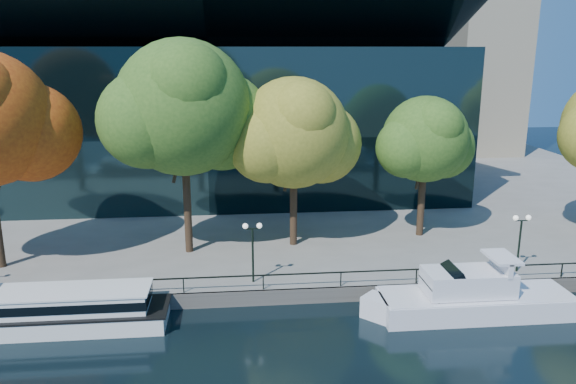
{
  "coord_description": "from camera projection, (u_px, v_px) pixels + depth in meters",
  "views": [
    {
      "loc": [
        -1.68,
        -29.78,
        15.92
      ],
      "look_at": [
        2.05,
        8.0,
        6.13
      ],
      "focal_mm": 35.0,
      "sensor_mm": 36.0,
      "label": 1
    }
  ],
  "objects": [
    {
      "name": "ground",
      "position": [
        267.0,
        328.0,
        32.83
      ],
      "size": [
        160.0,
        160.0,
        0.0
      ],
      "primitive_type": "plane",
      "color": "black",
      "rests_on": "ground"
    },
    {
      "name": "promenade",
      "position": [
        248.0,
        179.0,
        67.76
      ],
      "size": [
        90.0,
        67.08,
        1.0
      ],
      "color": "slate",
      "rests_on": "ground"
    },
    {
      "name": "railing",
      "position": [
        263.0,
        275.0,
        35.48
      ],
      "size": [
        88.2,
        0.08,
        0.99
      ],
      "color": "black",
      "rests_on": "promenade"
    },
    {
      "name": "convention_building",
      "position": [
        211.0,
        118.0,
        60.96
      ],
      "size": [
        50.0,
        24.57,
        21.43
      ],
      "color": "black",
      "rests_on": "ground"
    },
    {
      "name": "tour_boat",
      "position": [
        43.0,
        309.0,
        32.5
      ],
      "size": [
        14.93,
        3.33,
        2.83
      ],
      "color": "white",
      "rests_on": "ground"
    },
    {
      "name": "cruiser_near",
      "position": [
        468.0,
        297.0,
        34.21
      ],
      "size": [
        13.01,
        3.35,
        3.77
      ],
      "color": "silver",
      "rests_on": "ground"
    },
    {
      "name": "tree_2",
      "position": [
        186.0,
        111.0,
        39.69
      ],
      "size": [
        12.14,
        9.95,
        15.67
      ],
      "color": "black",
      "rests_on": "promenade"
    },
    {
      "name": "tree_3",
      "position": [
        296.0,
        135.0,
        41.75
      ],
      "size": [
        10.39,
        8.52,
        12.92
      ],
      "color": "black",
      "rests_on": "promenade"
    },
    {
      "name": "tree_4",
      "position": [
        427.0,
        141.0,
        44.17
      ],
      "size": [
        8.5,
        6.97,
        11.33
      ],
      "color": "black",
      "rests_on": "promenade"
    },
    {
      "name": "lamp_1",
      "position": [
        253.0,
        239.0,
        36.12
      ],
      "size": [
        1.26,
        0.36,
        4.03
      ],
      "color": "black",
      "rests_on": "promenade"
    },
    {
      "name": "lamp_2",
      "position": [
        521.0,
        230.0,
        37.84
      ],
      "size": [
        1.26,
        0.36,
        4.03
      ],
      "color": "black",
      "rests_on": "promenade"
    }
  ]
}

